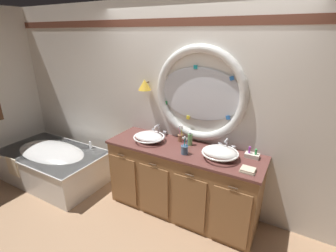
{
  "coord_description": "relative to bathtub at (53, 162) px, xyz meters",
  "views": [
    {
      "loc": [
        1.21,
        -2.16,
        2.21
      ],
      "look_at": [
        -0.15,
        0.25,
        1.16
      ],
      "focal_mm": 26.4,
      "sensor_mm": 36.0,
      "label": 1
    }
  ],
  "objects": [
    {
      "name": "soap_dispenser",
      "position": [
        2.12,
        0.46,
        0.68
      ],
      "size": [
        0.06,
        0.06,
        0.17
      ],
      "color": "#6BAD66",
      "rests_on": "vanity_counter"
    },
    {
      "name": "toothbrush_holder_right",
      "position": [
        2.17,
        0.21,
        0.66
      ],
      "size": [
        0.09,
        0.09,
        0.21
      ],
      "color": "slate",
      "rests_on": "vanity_counter"
    },
    {
      "name": "back_wall_assembly",
      "position": [
        2.05,
        0.66,
        1.02
      ],
      "size": [
        6.4,
        0.26,
        2.6
      ],
      "color": "silver",
      "rests_on": "ground_plane"
    },
    {
      "name": "folded_hand_towel",
      "position": [
        2.88,
        0.18,
        0.62
      ],
      "size": [
        0.15,
        0.13,
        0.03
      ],
      "color": "beige",
      "rests_on": "vanity_counter"
    },
    {
      "name": "sink_basin_left",
      "position": [
        1.62,
        0.31,
        0.66
      ],
      "size": [
        0.4,
        0.4,
        0.11
      ],
      "color": "white",
      "rests_on": "vanity_counter"
    },
    {
      "name": "toiletry_basket",
      "position": [
        2.86,
        0.5,
        0.63
      ],
      "size": [
        0.15,
        0.09,
        0.12
      ],
      "color": "beige",
      "rests_on": "vanity_counter"
    },
    {
      "name": "sink_basin_right",
      "position": [
        2.55,
        0.31,
        0.67
      ],
      "size": [
        0.41,
        0.41,
        0.13
      ],
      "color": "white",
      "rests_on": "vanity_counter"
    },
    {
      "name": "bathtub",
      "position": [
        0.0,
        0.0,
        0.0
      ],
      "size": [
        1.64,
        0.93,
        0.61
      ],
      "color": "white",
      "rests_on": "ground_plane"
    },
    {
      "name": "faucet_set_left",
      "position": [
        1.62,
        0.54,
        0.66
      ],
      "size": [
        0.23,
        0.14,
        0.16
      ],
      "color": "silver",
      "rests_on": "vanity_counter"
    },
    {
      "name": "toothbrush_holder_left",
      "position": [
        1.97,
        0.5,
        0.66
      ],
      "size": [
        0.08,
        0.08,
        0.22
      ],
      "color": "#996647",
      "rests_on": "vanity_counter"
    },
    {
      "name": "vanity_counter",
      "position": [
        2.08,
        0.33,
        0.15
      ],
      "size": [
        1.92,
        0.62,
        0.91
      ],
      "color": "olive",
      "rests_on": "ground_plane"
    },
    {
      "name": "faucet_set_right",
      "position": [
        2.55,
        0.54,
        0.66
      ],
      "size": [
        0.21,
        0.12,
        0.15
      ],
      "color": "silver",
      "rests_on": "vanity_counter"
    },
    {
      "name": "ground_plane",
      "position": [
        2.04,
        0.08,
        -0.31
      ],
      "size": [
        14.0,
        14.0,
        0.0
      ],
      "primitive_type": "plane",
      "color": "tan"
    }
  ]
}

